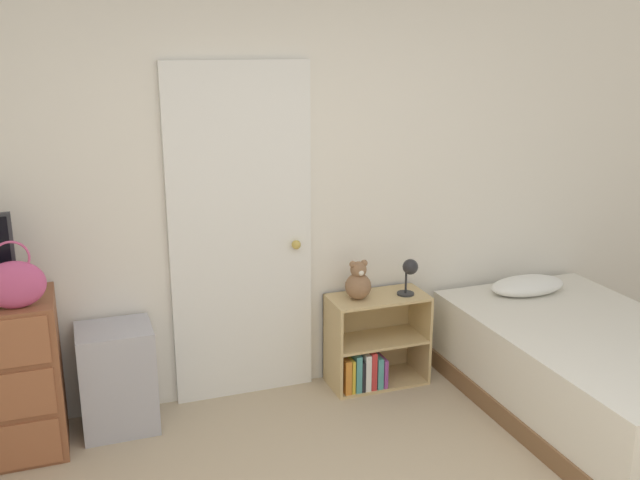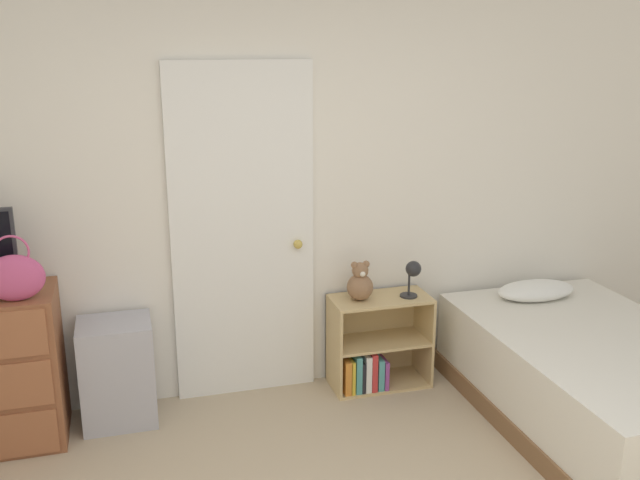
{
  "view_description": "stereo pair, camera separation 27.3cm",
  "coord_description": "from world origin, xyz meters",
  "px_view_note": "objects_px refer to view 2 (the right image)",
  "views": [
    {
      "loc": [
        -1.07,
        -1.74,
        2.16
      ],
      "look_at": [
        0.28,
        2.03,
        1.02
      ],
      "focal_mm": 40.0,
      "sensor_mm": 36.0,
      "label": 1
    },
    {
      "loc": [
        -0.81,
        -1.83,
        2.16
      ],
      "look_at": [
        0.28,
        2.03,
        1.02
      ],
      "focal_mm": 40.0,
      "sensor_mm": 36.0,
      "label": 2
    }
  ],
  "objects_px": {
    "storage_bin": "(117,372)",
    "teddy_bear": "(360,283)",
    "handbag": "(14,277)",
    "bookshelf": "(372,351)",
    "bed": "(596,379)",
    "desk_lamp": "(413,273)"
  },
  "relations": [
    {
      "from": "handbag",
      "to": "bookshelf",
      "type": "xyz_separation_m",
      "value": [
        2.02,
        0.21,
        -0.76
      ]
    },
    {
      "from": "desk_lamp",
      "to": "bed",
      "type": "relative_size",
      "value": 0.12
    },
    {
      "from": "storage_bin",
      "to": "teddy_bear",
      "type": "relative_size",
      "value": 2.45
    },
    {
      "from": "handbag",
      "to": "desk_lamp",
      "type": "xyz_separation_m",
      "value": [
        2.26,
        0.17,
        -0.24
      ]
    },
    {
      "from": "bookshelf",
      "to": "teddy_bear",
      "type": "xyz_separation_m",
      "value": [
        -0.09,
        -0.0,
        0.47
      ]
    },
    {
      "from": "desk_lamp",
      "to": "bed",
      "type": "xyz_separation_m",
      "value": [
        0.85,
        -0.74,
        -0.49
      ]
    },
    {
      "from": "teddy_bear",
      "to": "bed",
      "type": "bearing_deg",
      "value": -33.52
    },
    {
      "from": "handbag",
      "to": "bookshelf",
      "type": "distance_m",
      "value": 2.17
    },
    {
      "from": "handbag",
      "to": "teddy_bear",
      "type": "bearing_deg",
      "value": 6.17
    },
    {
      "from": "handbag",
      "to": "desk_lamp",
      "type": "bearing_deg",
      "value": 4.18
    },
    {
      "from": "bookshelf",
      "to": "storage_bin",
      "type": "bearing_deg",
      "value": -179.39
    },
    {
      "from": "storage_bin",
      "to": "teddy_bear",
      "type": "distance_m",
      "value": 1.53
    },
    {
      "from": "storage_bin",
      "to": "bed",
      "type": "distance_m",
      "value": 2.76
    },
    {
      "from": "teddy_bear",
      "to": "handbag",
      "type": "bearing_deg",
      "value": -173.83
    },
    {
      "from": "storage_bin",
      "to": "desk_lamp",
      "type": "bearing_deg",
      "value": -0.87
    },
    {
      "from": "handbag",
      "to": "bed",
      "type": "xyz_separation_m",
      "value": [
        3.11,
        -0.57,
        -0.73
      ]
    },
    {
      "from": "desk_lamp",
      "to": "teddy_bear",
      "type": "bearing_deg",
      "value": 172.46
    },
    {
      "from": "storage_bin",
      "to": "bookshelf",
      "type": "height_order",
      "value": "storage_bin"
    },
    {
      "from": "storage_bin",
      "to": "bookshelf",
      "type": "distance_m",
      "value": 1.57
    },
    {
      "from": "teddy_bear",
      "to": "bed",
      "type": "height_order",
      "value": "teddy_bear"
    },
    {
      "from": "bookshelf",
      "to": "desk_lamp",
      "type": "bearing_deg",
      "value": -10.34
    },
    {
      "from": "bookshelf",
      "to": "desk_lamp",
      "type": "xyz_separation_m",
      "value": [
        0.24,
        -0.04,
        0.52
      ]
    }
  ]
}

